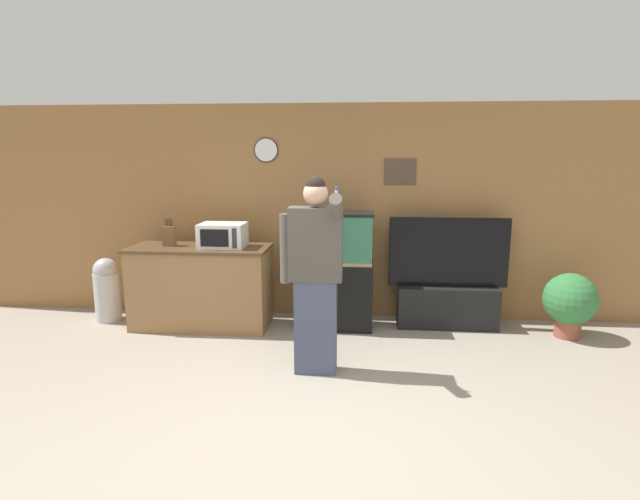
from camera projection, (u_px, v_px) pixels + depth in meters
The scene contains 10 objects.
ground_plane at pixel (315, 421), 3.82m from camera, with size 18.00×18.00×0.00m, color gray.
wall_back_paneled at pixel (335, 212), 6.11m from camera, with size 10.00×0.08×2.60m.
counter_island at pixel (201, 287), 5.84m from camera, with size 1.61×0.68×0.96m.
microwave at pixel (223, 235), 5.69m from camera, with size 0.51×0.39×0.28m.
knife_block at pixel (169, 235), 5.79m from camera, with size 0.13×0.10×0.33m.
aquarium_on_stand at pixel (337, 271), 5.77m from camera, with size 0.82×0.45×1.36m.
tv_on_stand at pixel (447, 294), 5.86m from camera, with size 1.38×0.40×1.29m.
person_standing at pixel (315, 273), 4.52m from camera, with size 0.57×0.43×1.82m.
potted_plant at pixel (570, 301), 5.49m from camera, with size 0.57×0.57×0.72m.
trash_bin at pixel (107, 289), 6.05m from camera, with size 0.30×0.30×0.78m.
Camera 1 is at (0.34, -3.48, 2.01)m, focal length 28.00 mm.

